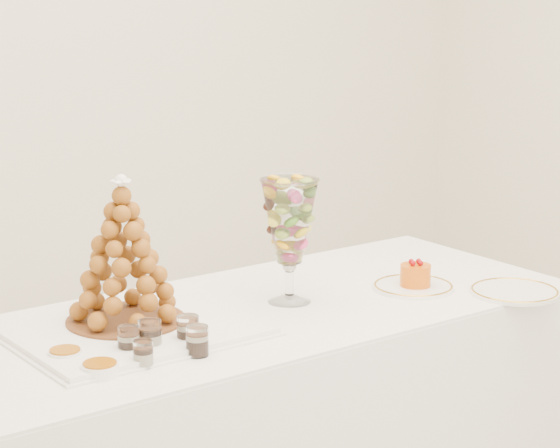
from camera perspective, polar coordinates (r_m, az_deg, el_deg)
buffet_table at (r=3.06m, az=-1.70°, el=-10.92°), size 1.89×0.80×0.71m
lace_tray at (r=2.77m, az=-7.51°, el=-5.59°), size 0.59×0.46×0.02m
macaron_vase at (r=2.96m, az=0.50°, el=0.06°), size 0.16×0.16×0.34m
cake_plate at (r=3.15m, az=6.98°, el=-3.29°), size 0.23×0.23×0.01m
spare_plate at (r=3.16m, az=12.15°, el=-3.48°), size 0.25×0.25×0.01m
verrine_a at (r=2.62m, az=-7.91°, el=-6.07°), size 0.05×0.05×0.07m
verrine_b at (r=2.64m, az=-6.82°, el=-5.82°), size 0.07×0.07×0.08m
verrine_c at (r=2.68m, az=-4.83°, el=-5.56°), size 0.07×0.07×0.07m
verrine_d at (r=2.55m, az=-7.16°, el=-6.74°), size 0.05×0.05×0.06m
verrine_e at (r=2.60m, az=-4.35°, el=-6.11°), size 0.06×0.06×0.07m
ramekin_back at (r=2.62m, az=-11.17°, el=-6.77°), size 0.08×0.08×0.03m
ramekin_front at (r=2.52m, az=-9.39°, el=-7.51°), size 0.09×0.09×0.03m
croquembouche at (r=2.77m, az=-8.18°, el=-1.41°), size 0.30×0.30×0.38m
mousse_cake at (r=3.14m, az=7.09°, el=-2.65°), size 0.09×0.09×0.08m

